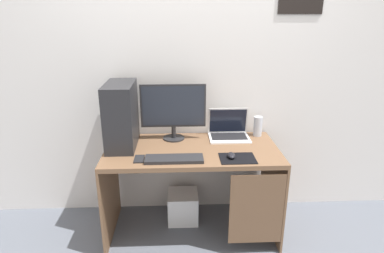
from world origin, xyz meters
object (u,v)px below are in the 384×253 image
laptop (229,132)px  speaker (258,126)px  monitor (173,110)px  keyboard (174,159)px  cell_phone (139,159)px  pc_tower (121,115)px  mouse_left (231,155)px  subwoofer (183,206)px

laptop → speaker: size_ratio=1.98×
monitor → keyboard: monitor is taller
laptop → keyboard: 0.65m
monitor → speaker: (0.72, 0.05, -0.17)m
cell_phone → monitor: bearing=58.2°
monitor → speaker: 0.74m
pc_tower → monitor: 0.42m
mouse_left → laptop: bearing=84.0°
keyboard → mouse_left: mouse_left is taller
laptop → speaker: bearing=5.6°
speaker → mouse_left: size_ratio=1.77×
cell_phone → subwoofer: 0.77m
mouse_left → cell_phone: (-0.67, 0.01, -0.02)m
subwoofer → cell_phone: bearing=-133.6°
monitor → subwoofer: 0.88m
monitor → cell_phone: bearing=-121.8°
laptop → subwoofer: size_ratio=1.30×
pc_tower → cell_phone: size_ratio=3.88×
keyboard → monitor: bearing=90.8°
monitor → mouse_left: (0.42, -0.41, -0.24)m
speaker → pc_tower: bearing=-171.3°
pc_tower → keyboard: bearing=-36.7°
pc_tower → laptop: bearing=9.6°
mouse_left → cell_phone: mouse_left is taller
mouse_left → monitor: bearing=136.2°
mouse_left → cell_phone: bearing=179.5°
cell_phone → pc_tower: bearing=119.1°
speaker → subwoofer: size_ratio=0.65×
laptop → monitor: bearing=-176.8°
pc_tower → mouse_left: pc_tower is taller
keyboard → mouse_left: 0.42m
speaker → keyboard: bearing=-146.3°
speaker → subwoofer: speaker is taller
keyboard → pc_tower: bearing=143.3°
cell_phone → subwoofer: (0.32, 0.33, -0.62)m
pc_tower → subwoofer: pc_tower is taller
pc_tower → cell_phone: 0.40m
mouse_left → keyboard: bearing=-177.3°
pc_tower → mouse_left: (0.83, -0.28, -0.23)m
keyboard → laptop: bearing=44.4°
laptop → cell_phone: (-0.72, -0.43, -0.04)m
laptop → pc_tower: bearing=-170.4°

